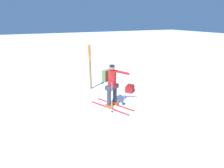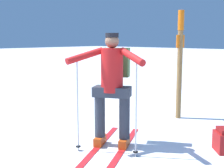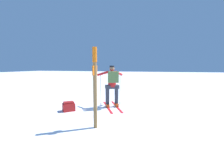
# 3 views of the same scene
# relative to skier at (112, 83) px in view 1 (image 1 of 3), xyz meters

# --- Properties ---
(ground_plane) EXTENTS (80.00, 80.00, 0.00)m
(ground_plane) POSITION_rel_skier_xyz_m (-0.41, -0.49, -0.92)
(ground_plane) COLOR white
(skier) EXTENTS (1.27, 1.78, 1.61)m
(skier) POSITION_rel_skier_xyz_m (0.00, 0.00, 0.00)
(skier) COLOR red
(skier) RESTS_ON ground_plane
(dropped_backpack) EXTENTS (0.52, 0.52, 0.33)m
(dropped_backpack) POSITION_rel_skier_xyz_m (1.35, 0.92, -0.76)
(dropped_backpack) COLOR maroon
(dropped_backpack) RESTS_ON ground_plane
(trail_marker) EXTENTS (0.11, 0.24, 2.05)m
(trail_marker) POSITION_rel_skier_xyz_m (-0.13, 2.03, 0.28)
(trail_marker) COLOR olive
(trail_marker) RESTS_ON ground_plane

